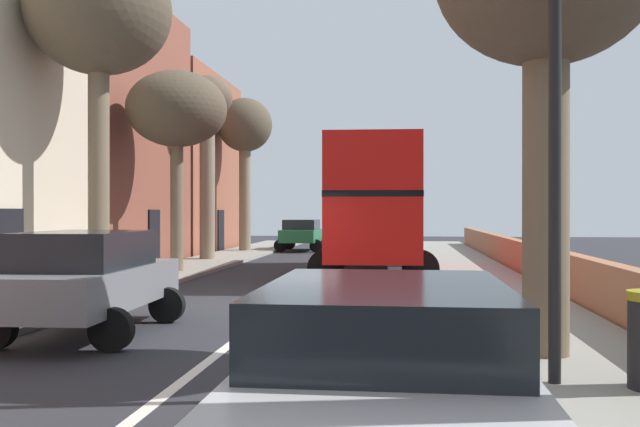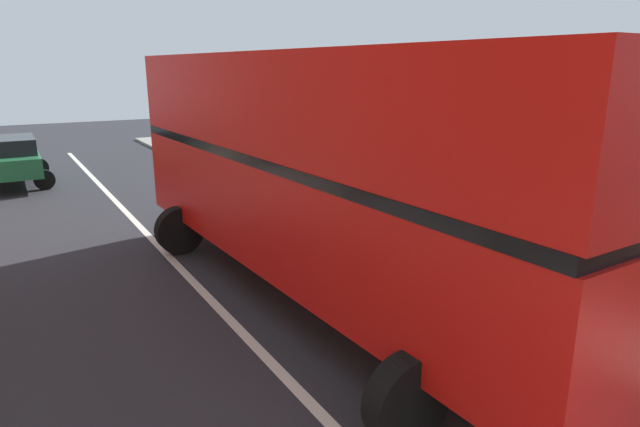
# 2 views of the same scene
# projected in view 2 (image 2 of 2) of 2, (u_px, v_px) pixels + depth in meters

# --- Properties ---
(double_decker_bus) EXTENTS (3.82, 10.67, 4.06)m
(double_decker_bus) POSITION_uv_depth(u_px,v_px,m) (323.00, 162.00, 8.81)
(double_decker_bus) COLOR red
(double_decker_bus) RESTS_ON ground
(parked_car_green_left_3) EXTENTS (2.48, 4.16, 1.61)m
(parked_car_green_left_3) POSITION_uv_depth(u_px,v_px,m) (9.00, 158.00, 18.01)
(parked_car_green_left_3) COLOR #1E6038
(parked_car_green_left_3) RESTS_ON ground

